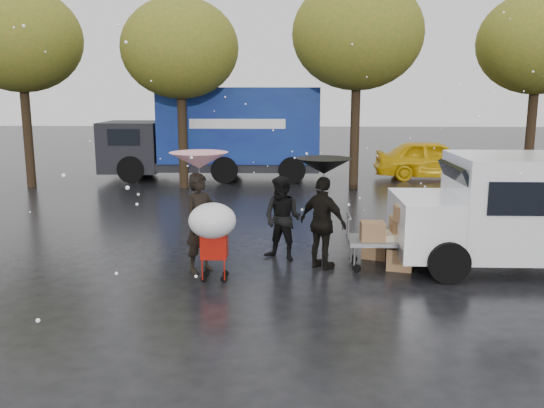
{
  "coord_description": "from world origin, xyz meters",
  "views": [
    {
      "loc": [
        0.3,
        -10.08,
        3.41
      ],
      "look_at": [
        -0.07,
        1.0,
        1.21
      ],
      "focal_mm": 38.0,
      "sensor_mm": 36.0,
      "label": 1
    }
  ],
  "objects_px": {
    "shopping_cart": "(213,225)",
    "yellow_taxi": "(433,159)",
    "vendor_cart": "(392,232)",
    "person_black": "(323,223)",
    "white_van": "(533,209)",
    "blue_truck": "(219,133)",
    "person_pink": "(200,223)"
  },
  "relations": [
    {
      "from": "shopping_cart",
      "to": "yellow_taxi",
      "type": "relative_size",
      "value": 0.33
    },
    {
      "from": "vendor_cart",
      "to": "yellow_taxi",
      "type": "xyz_separation_m",
      "value": [
        3.57,
        11.62,
        0.03
      ]
    },
    {
      "from": "person_black",
      "to": "white_van",
      "type": "distance_m",
      "value": 4.04
    },
    {
      "from": "shopping_cart",
      "to": "person_black",
      "type": "bearing_deg",
      "value": 24.52
    },
    {
      "from": "vendor_cart",
      "to": "shopping_cart",
      "type": "height_order",
      "value": "shopping_cart"
    },
    {
      "from": "person_black",
      "to": "blue_truck",
      "type": "bearing_deg",
      "value": -33.12
    },
    {
      "from": "vendor_cart",
      "to": "person_pink",
      "type": "bearing_deg",
      "value": -174.79
    },
    {
      "from": "vendor_cart",
      "to": "shopping_cart",
      "type": "xyz_separation_m",
      "value": [
        -3.33,
        -0.96,
        0.34
      ]
    },
    {
      "from": "person_pink",
      "to": "blue_truck",
      "type": "relative_size",
      "value": 0.23
    },
    {
      "from": "person_black",
      "to": "vendor_cart",
      "type": "relative_size",
      "value": 1.19
    },
    {
      "from": "shopping_cart",
      "to": "yellow_taxi",
      "type": "bearing_deg",
      "value": 61.28
    },
    {
      "from": "white_van",
      "to": "yellow_taxi",
      "type": "height_order",
      "value": "white_van"
    },
    {
      "from": "vendor_cart",
      "to": "white_van",
      "type": "bearing_deg",
      "value": 2.87
    },
    {
      "from": "vendor_cart",
      "to": "white_van",
      "type": "xyz_separation_m",
      "value": [
        2.7,
        0.14,
        0.43
      ]
    },
    {
      "from": "shopping_cart",
      "to": "white_van",
      "type": "bearing_deg",
      "value": 10.29
    },
    {
      "from": "shopping_cart",
      "to": "white_van",
      "type": "relative_size",
      "value": 0.3
    },
    {
      "from": "person_pink",
      "to": "vendor_cart",
      "type": "distance_m",
      "value": 3.67
    },
    {
      "from": "person_pink",
      "to": "yellow_taxi",
      "type": "distance_m",
      "value": 13.96
    },
    {
      "from": "white_van",
      "to": "person_black",
      "type": "bearing_deg",
      "value": -177.43
    },
    {
      "from": "person_black",
      "to": "vendor_cart",
      "type": "bearing_deg",
      "value": -137.78
    },
    {
      "from": "shopping_cart",
      "to": "blue_truck",
      "type": "xyz_separation_m",
      "value": [
        -1.42,
        12.35,
        0.69
      ]
    },
    {
      "from": "person_pink",
      "to": "blue_truck",
      "type": "xyz_separation_m",
      "value": [
        -1.1,
        11.73,
        0.81
      ]
    },
    {
      "from": "vendor_cart",
      "to": "blue_truck",
      "type": "relative_size",
      "value": 0.18
    },
    {
      "from": "white_van",
      "to": "blue_truck",
      "type": "bearing_deg",
      "value": 123.46
    },
    {
      "from": "person_black",
      "to": "yellow_taxi",
      "type": "distance_m",
      "value": 12.65
    },
    {
      "from": "shopping_cart",
      "to": "white_van",
      "type": "distance_m",
      "value": 6.12
    },
    {
      "from": "vendor_cart",
      "to": "shopping_cart",
      "type": "bearing_deg",
      "value": -163.94
    },
    {
      "from": "white_van",
      "to": "yellow_taxi",
      "type": "bearing_deg",
      "value": 85.67
    },
    {
      "from": "person_pink",
      "to": "vendor_cart",
      "type": "bearing_deg",
      "value": -44.05
    },
    {
      "from": "person_black",
      "to": "blue_truck",
      "type": "relative_size",
      "value": 0.22
    },
    {
      "from": "white_van",
      "to": "blue_truck",
      "type": "distance_m",
      "value": 13.51
    },
    {
      "from": "person_pink",
      "to": "vendor_cart",
      "type": "height_order",
      "value": "person_pink"
    }
  ]
}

